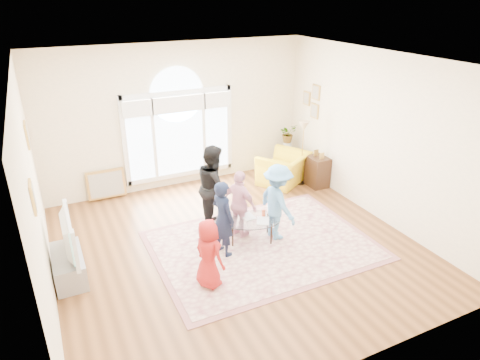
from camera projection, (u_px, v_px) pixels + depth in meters
name	position (u px, v px, depth m)	size (l,w,h in m)	color
ground	(236.00, 245.00, 7.62)	(6.00, 6.00, 0.00)	#563318
room_shell	(181.00, 120.00, 9.31)	(6.00, 6.00, 6.00)	beige
area_rug	(263.00, 245.00, 7.61)	(3.60, 2.60, 0.02)	beige
rug_border	(263.00, 245.00, 7.61)	(3.80, 2.80, 0.01)	#955B5A
tv_console	(69.00, 266.00, 6.69)	(0.45, 1.00, 0.42)	#92959A
television	(63.00, 236.00, 6.47)	(0.18, 1.18, 0.68)	black
coffee_table	(251.00, 221.00, 7.63)	(1.25, 1.01, 0.54)	silver
armchair	(284.00, 169.00, 9.96)	(1.10, 0.96, 0.71)	gold
side_cabinet	(317.00, 172.00, 9.81)	(0.40, 0.50, 0.70)	black
floor_lamp	(304.00, 131.00, 9.53)	(0.25, 0.25, 1.51)	black
plant_pedestal	(287.00, 155.00, 10.77)	(0.20, 0.20, 0.70)	white
potted_plant	(288.00, 133.00, 10.54)	(0.41, 0.36, 0.46)	#33722D
leaning_picture	(108.00, 199.00, 9.33)	(0.80, 0.05, 0.62)	tan
child_red	(209.00, 254.00, 6.36)	(0.54, 0.35, 1.11)	#A71C1B
child_navy	(223.00, 218.00, 7.11)	(0.49, 0.32, 1.34)	#131B32
child_black	(214.00, 186.00, 7.95)	(0.78, 0.61, 1.60)	black
child_pink	(240.00, 204.00, 7.64)	(0.74, 0.31, 1.27)	#E99EB5
child_blue	(277.00, 202.00, 7.57)	(0.91, 0.52, 1.41)	#538EC0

